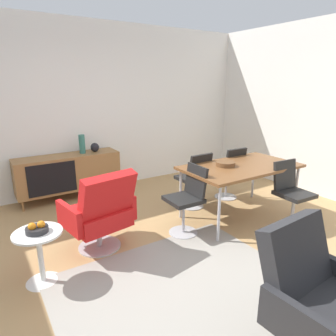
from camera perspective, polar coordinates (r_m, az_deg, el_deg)
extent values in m
plane|color=tan|center=(3.42, -0.60, -16.41)|extent=(8.32, 8.32, 0.00)
cube|color=white|center=(5.29, -16.01, 10.71)|extent=(6.80, 0.12, 2.80)
cube|color=olive|center=(5.08, -18.33, -0.75)|extent=(1.60, 0.44, 0.56)
cube|color=black|center=(4.81, -21.09, -1.94)|extent=(0.70, 0.01, 0.48)
cylinder|color=olive|center=(4.92, -25.83, -6.55)|extent=(0.03, 0.03, 0.16)
cylinder|color=olive|center=(5.25, -9.69, -3.73)|extent=(0.03, 0.03, 0.16)
cylinder|color=olive|center=(5.24, -26.32, -5.29)|extent=(0.03, 0.03, 0.16)
cylinder|color=olive|center=(5.55, -11.08, -2.72)|extent=(0.03, 0.03, 0.16)
ellipsoid|color=black|center=(5.12, -13.71, 3.83)|extent=(0.14, 0.14, 0.15)
cylinder|color=#337266|center=(5.04, -15.99, 4.39)|extent=(0.10, 0.10, 0.30)
cube|color=brown|center=(4.21, 13.63, 0.24)|extent=(1.60, 0.90, 0.04)
cylinder|color=#B7B7BC|center=(3.59, 9.64, -8.57)|extent=(0.04, 0.04, 0.70)
cylinder|color=#B7B7BC|center=(4.63, 23.06, -3.99)|extent=(0.04, 0.04, 0.70)
cylinder|color=#B7B7BC|center=(4.15, 2.42, -4.90)|extent=(0.04, 0.04, 0.70)
cylinder|color=#B7B7BC|center=(5.07, 15.88, -1.59)|extent=(0.04, 0.04, 0.70)
cylinder|color=brown|center=(4.12, 10.86, 0.78)|extent=(0.26, 0.26, 0.06)
cube|color=black|center=(4.94, 11.12, -0.56)|extent=(0.41, 0.41, 0.05)
cube|color=black|center=(4.76, 12.69, 1.39)|extent=(0.38, 0.10, 0.38)
cylinder|color=#B7B7BC|center=(5.01, 10.98, -3.17)|extent=(0.04, 0.04, 0.42)
cylinder|color=#B7B7BC|center=(5.08, 10.85, -5.37)|extent=(0.36, 0.36, 0.01)
cube|color=black|center=(4.18, 22.87, -4.61)|extent=(0.42, 0.42, 0.05)
cube|color=black|center=(4.22, 21.29, -1.17)|extent=(0.38, 0.11, 0.38)
cylinder|color=#B7B7BC|center=(4.27, 22.52, -7.60)|extent=(0.04, 0.04, 0.42)
cylinder|color=#B7B7BC|center=(4.35, 22.23, -10.10)|extent=(0.36, 0.36, 0.01)
cube|color=black|center=(4.50, 4.63, -1.94)|extent=(0.41, 0.41, 0.05)
cube|color=black|center=(4.31, 6.19, 0.18)|extent=(0.38, 0.10, 0.38)
cylinder|color=#B7B7BC|center=(4.58, 4.56, -4.77)|extent=(0.04, 0.04, 0.42)
cylinder|color=#B7B7BC|center=(4.66, 4.50, -7.14)|extent=(0.36, 0.36, 0.01)
cube|color=black|center=(3.70, 2.98, -5.98)|extent=(0.41, 0.41, 0.05)
cube|color=black|center=(3.72, 5.33, -2.35)|extent=(0.10, 0.38, 0.38)
cylinder|color=#B7B7BC|center=(3.79, 2.93, -9.31)|extent=(0.04, 0.04, 0.42)
cylinder|color=#B7B7BC|center=(3.88, 2.88, -12.06)|extent=(0.36, 0.36, 0.01)
cube|color=red|center=(3.50, -13.18, -8.95)|extent=(0.68, 0.65, 0.20)
cube|color=red|center=(3.19, -11.41, -5.33)|extent=(0.64, 0.36, 0.51)
cube|color=red|center=(3.62, -8.69, -6.45)|extent=(0.14, 0.51, 0.28)
cube|color=red|center=(3.34, -18.26, -9.11)|extent=(0.14, 0.51, 0.28)
cylinder|color=#B7B7BC|center=(3.61, -12.94, -12.42)|extent=(0.06, 0.06, 0.28)
cylinder|color=#B7B7BC|center=(3.67, -12.81, -14.23)|extent=(0.48, 0.48, 0.02)
cube|color=#262628|center=(2.40, 27.55, -23.30)|extent=(0.63, 0.60, 0.20)
cube|color=#262628|center=(2.31, 23.14, -14.97)|extent=(0.62, 0.30, 0.51)
cube|color=#262628|center=(2.11, 23.33, -25.96)|extent=(0.09, 0.51, 0.28)
cylinder|color=white|center=(3.03, -23.52, -11.25)|extent=(0.44, 0.44, 0.02)
cylinder|color=white|center=(3.16, -22.99, -15.47)|extent=(0.05, 0.05, 0.50)
cone|color=white|center=(3.28, -22.51, -19.07)|extent=(0.32, 0.32, 0.02)
cylinder|color=#262628|center=(3.02, -23.60, -10.66)|extent=(0.20, 0.20, 0.05)
sphere|color=orange|center=(3.00, -22.93, -9.82)|extent=(0.07, 0.07, 0.07)
sphere|color=orange|center=(2.99, -24.41, -10.07)|extent=(0.07, 0.07, 0.07)
cube|color=gray|center=(2.98, 2.39, -21.83)|extent=(2.20, 1.70, 0.01)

